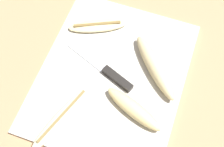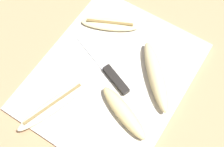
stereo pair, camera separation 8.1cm
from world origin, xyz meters
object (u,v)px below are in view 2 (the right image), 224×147
object	(u,v)px
banana_mellow_near	(156,76)
banana_pale_long	(54,105)
knife	(111,74)
banana_golden_short	(124,113)
banana_ripe_center	(110,24)

from	to	relation	value
banana_mellow_near	banana_pale_long	xyz separation A→B (m)	(-0.20, 0.18, -0.01)
knife	banana_golden_short	xyz separation A→B (m)	(-0.08, -0.09, 0.01)
banana_mellow_near	banana_pale_long	world-z (taller)	banana_mellow_near
banana_mellow_near	banana_ripe_center	size ratio (longest dim) A/B	1.06
banana_pale_long	knife	bearing A→B (deg)	-25.41
banana_mellow_near	banana_golden_short	size ratio (longest dim) A/B	1.06
knife	banana_pale_long	world-z (taller)	banana_pale_long
banana_mellow_near	banana_golden_short	distance (m)	0.13
banana_mellow_near	banana_pale_long	size ratio (longest dim) A/B	0.85
banana_pale_long	banana_mellow_near	bearing A→B (deg)	-40.78
banana_mellow_near	banana_golden_short	xyz separation A→B (m)	(-0.13, 0.02, -0.00)
banana_ripe_center	banana_golden_short	bearing A→B (deg)	-139.90
knife	banana_mellow_near	bearing A→B (deg)	-41.96
banana_mellow_near	banana_golden_short	bearing A→B (deg)	172.33
banana_mellow_near	banana_ripe_center	distance (m)	0.21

